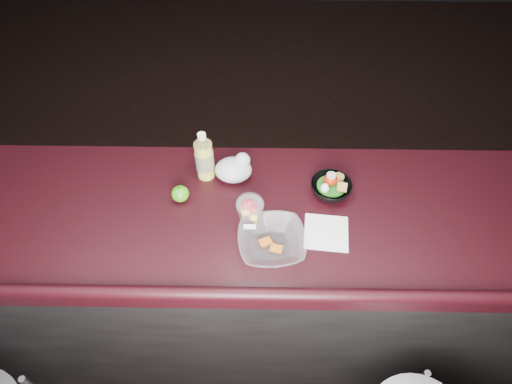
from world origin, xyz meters
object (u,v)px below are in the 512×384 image
(takeout_bowl, at_px, (272,242))
(fruit_cup, at_px, (250,212))
(lemonade_bottle, at_px, (204,159))
(green_apple, at_px, (180,194))
(snack_bowl, at_px, (331,187))

(takeout_bowl, bearing_deg, fruit_cup, 127.98)
(lemonade_bottle, bearing_deg, green_apple, -124.09)
(fruit_cup, distance_m, green_apple, 0.30)
(lemonade_bottle, xyz_separation_m, takeout_bowl, (0.26, -0.35, -0.06))
(takeout_bowl, bearing_deg, green_apple, 148.36)
(lemonade_bottle, relative_size, takeout_bowl, 0.84)
(green_apple, distance_m, takeout_bowl, 0.41)
(fruit_cup, relative_size, snack_bowl, 0.74)
(fruit_cup, xyz_separation_m, green_apple, (-0.27, 0.12, -0.04))
(snack_bowl, relative_size, takeout_bowl, 0.74)
(green_apple, bearing_deg, snack_bowl, 4.40)
(lemonade_bottle, height_order, green_apple, lemonade_bottle)
(green_apple, xyz_separation_m, snack_bowl, (0.59, 0.05, -0.00))
(lemonade_bottle, bearing_deg, snack_bowl, -9.64)
(snack_bowl, height_order, takeout_bowl, snack_bowl)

